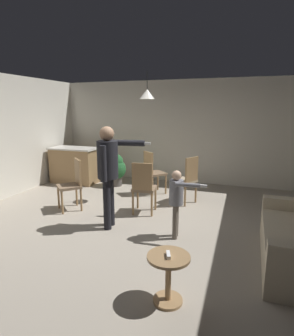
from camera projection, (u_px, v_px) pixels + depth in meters
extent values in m
plane|color=#9E9384|center=(129.00, 224.00, 4.82)|extent=(7.68, 7.68, 0.00)
cube|color=silver|center=(174.00, 132.00, 7.49)|extent=(6.40, 0.10, 2.70)
cube|color=beige|center=(291.00, 219.00, 4.25)|extent=(0.86, 0.21, 0.63)
cylinder|color=#99754C|center=(273.00, 294.00, 2.95)|extent=(0.05, 0.05, 0.06)
cylinder|color=#99754C|center=(267.00, 233.00, 4.42)|extent=(0.05, 0.05, 0.06)
cube|color=#99754C|center=(75.00, 166.00, 7.46)|extent=(1.20, 0.60, 0.91)
cube|color=beige|center=(74.00, 148.00, 7.36)|extent=(1.26, 0.66, 0.04)
cylinder|color=#99754C|center=(169.00, 257.00, 2.79)|extent=(0.44, 0.44, 0.03)
cylinder|color=#99754C|center=(168.00, 280.00, 2.84)|extent=(0.06, 0.06, 0.49)
cylinder|color=#99754C|center=(168.00, 300.00, 2.89)|extent=(0.31, 0.31, 0.03)
cylinder|color=black|center=(111.00, 201.00, 4.71)|extent=(0.12, 0.12, 0.85)
cylinder|color=black|center=(107.00, 205.00, 4.54)|extent=(0.12, 0.12, 0.85)
cylinder|color=black|center=(108.00, 160.00, 4.48)|extent=(0.34, 0.34, 0.60)
sphere|color=#9E7556|center=(107.00, 134.00, 4.39)|extent=(0.23, 0.23, 0.23)
cylinder|color=black|center=(128.00, 143.00, 4.56)|extent=(0.58, 0.17, 0.10)
cube|color=white|center=(146.00, 143.00, 4.49)|extent=(0.13, 0.05, 0.04)
cylinder|color=black|center=(103.00, 164.00, 4.30)|extent=(0.10, 0.10, 0.57)
cylinder|color=#60564C|center=(176.00, 220.00, 4.34)|extent=(0.08, 0.08, 0.54)
cylinder|color=#60564C|center=(175.00, 222.00, 4.23)|extent=(0.08, 0.08, 0.54)
cylinder|color=slate|center=(176.00, 192.00, 4.19)|extent=(0.21, 0.21, 0.38)
sphere|color=#D8AD8C|center=(177.00, 175.00, 4.13)|extent=(0.15, 0.15, 0.15)
cylinder|color=slate|center=(177.00, 191.00, 4.31)|extent=(0.06, 0.06, 0.36)
cylinder|color=slate|center=(188.00, 185.00, 3.99)|extent=(0.36, 0.09, 0.06)
cube|color=white|center=(202.00, 186.00, 3.94)|extent=(0.13, 0.05, 0.04)
cylinder|color=#99754C|center=(185.00, 196.00, 5.66)|extent=(0.04, 0.04, 0.45)
cylinder|color=#99754C|center=(196.00, 192.00, 5.90)|extent=(0.04, 0.04, 0.45)
cylinder|color=#99754C|center=(172.00, 192.00, 5.91)|extent=(0.04, 0.04, 0.45)
cylinder|color=#99754C|center=(182.00, 189.00, 6.15)|extent=(0.04, 0.04, 0.45)
cube|color=tan|center=(184.00, 181.00, 5.85)|extent=(0.57, 0.57, 0.05)
cube|color=#99754C|center=(192.00, 169.00, 5.66)|extent=(0.21, 0.35, 0.50)
cylinder|color=#99754C|center=(81.00, 200.00, 5.40)|extent=(0.04, 0.04, 0.45)
cylinder|color=#99754C|center=(77.00, 195.00, 5.71)|extent=(0.04, 0.04, 0.45)
cylinder|color=#99754C|center=(62.00, 203.00, 5.24)|extent=(0.04, 0.04, 0.45)
cylinder|color=#99754C|center=(59.00, 197.00, 5.55)|extent=(0.04, 0.04, 0.45)
cube|color=#7F664C|center=(69.00, 186.00, 5.42)|extent=(0.59, 0.59, 0.05)
cube|color=#99754C|center=(78.00, 172.00, 5.45)|extent=(0.30, 0.29, 0.50)
cylinder|color=#99754C|center=(133.00, 203.00, 5.21)|extent=(0.04, 0.04, 0.45)
cylinder|color=#99754C|center=(152.00, 205.00, 5.13)|extent=(0.04, 0.04, 0.45)
cylinder|color=#99754C|center=(138.00, 197.00, 5.55)|extent=(0.04, 0.04, 0.45)
cylinder|color=#99754C|center=(155.00, 199.00, 5.48)|extent=(0.04, 0.04, 0.45)
cube|color=#7F664C|center=(144.00, 188.00, 5.29)|extent=(0.46, 0.46, 0.05)
cube|color=#99754C|center=(142.00, 177.00, 5.05)|extent=(0.38, 0.08, 0.50)
cylinder|color=#99754C|center=(145.00, 183.00, 6.63)|extent=(0.04, 0.04, 0.45)
cylinder|color=#99754C|center=(153.00, 187.00, 6.33)|extent=(0.04, 0.04, 0.45)
cylinder|color=#99754C|center=(158.00, 181.00, 6.81)|extent=(0.04, 0.04, 0.45)
cylinder|color=#99754C|center=(166.00, 184.00, 6.50)|extent=(0.04, 0.04, 0.45)
cube|color=#7F664C|center=(155.00, 173.00, 6.52)|extent=(0.59, 0.59, 0.05)
cube|color=#99754C|center=(148.00, 163.00, 6.37)|extent=(0.31, 0.28, 0.50)
cylinder|color=#4C4742|center=(116.00, 181.00, 7.22)|extent=(0.32, 0.32, 0.25)
sphere|color=#235B2D|center=(115.00, 169.00, 7.15)|extent=(0.55, 0.55, 0.55)
sphere|color=#235B2D|center=(115.00, 162.00, 7.11)|extent=(0.41, 0.41, 0.41)
cube|color=white|center=(168.00, 255.00, 2.76)|extent=(0.08, 0.13, 0.04)
cone|color=silver|center=(147.00, 94.00, 5.66)|extent=(0.32, 0.32, 0.20)
cylinder|color=black|center=(147.00, 80.00, 5.61)|extent=(0.01, 0.01, 0.36)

